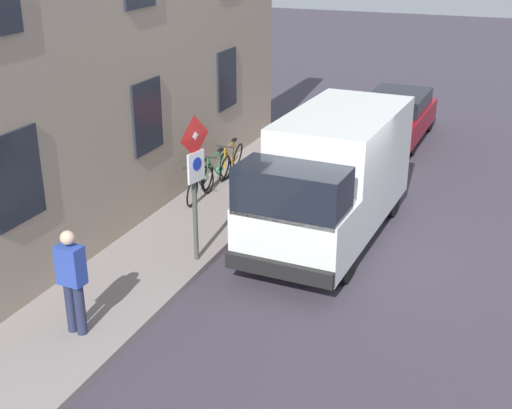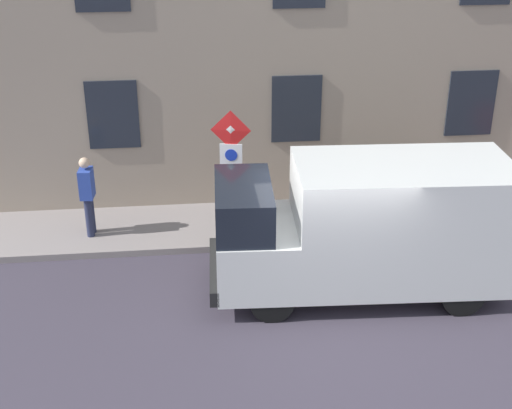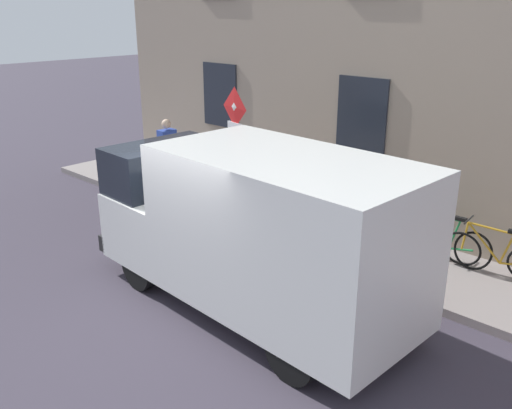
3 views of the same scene
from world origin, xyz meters
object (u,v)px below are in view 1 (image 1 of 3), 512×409
(sign_post_stacked, at_px, (195,169))
(pedestrian, at_px, (72,279))
(bicycle_green, at_px, (216,171))
(parked_hatchback, at_px, (396,115))
(bicycle_black, at_px, (200,183))
(bicycle_orange, at_px, (231,160))
(delivery_van, at_px, (333,175))

(sign_post_stacked, xyz_separation_m, pedestrian, (0.63, 2.93, -0.88))
(bicycle_green, bearing_deg, pedestrian, 5.63)
(sign_post_stacked, xyz_separation_m, parked_hatchback, (-1.76, -9.71, -1.21))
(bicycle_black, bearing_deg, sign_post_stacked, 19.32)
(sign_post_stacked, xyz_separation_m, bicycle_black, (1.36, -2.84, -1.43))
(sign_post_stacked, distance_m, pedestrian, 3.12)
(sign_post_stacked, distance_m, bicycle_green, 4.21)
(parked_hatchback, relative_size, bicycle_orange, 2.35)
(bicycle_green, bearing_deg, bicycle_orange, 179.30)
(sign_post_stacked, relative_size, pedestrian, 1.56)
(delivery_van, xyz_separation_m, bicycle_orange, (3.27, -2.31, -0.82))
(sign_post_stacked, height_order, bicycle_orange, sign_post_stacked)
(delivery_van, xyz_separation_m, pedestrian, (2.54, 5.21, -0.26))
(delivery_van, height_order, bicycle_green, delivery_van)
(bicycle_orange, bearing_deg, bicycle_black, -5.63)
(parked_hatchback, distance_m, bicycle_orange, 6.00)
(bicycle_orange, distance_m, bicycle_black, 1.75)
(bicycle_orange, bearing_deg, pedestrian, -0.08)
(bicycle_black, relative_size, pedestrian, 1.00)
(sign_post_stacked, distance_m, bicycle_orange, 5.00)
(bicycle_black, bearing_deg, delivery_van, 74.06)
(delivery_van, relative_size, bicycle_orange, 3.15)
(bicycle_orange, height_order, bicycle_green, same)
(delivery_van, height_order, bicycle_black, delivery_van)
(bicycle_orange, relative_size, pedestrian, 1.00)
(parked_hatchback, bearing_deg, delivery_van, 2.47)
(delivery_van, bearing_deg, bicycle_orange, -122.57)
(bicycle_black, bearing_deg, bicycle_green, 173.84)
(bicycle_black, xyz_separation_m, pedestrian, (-0.73, 5.77, 0.56))
(bicycle_orange, distance_m, pedestrian, 7.58)
(delivery_van, relative_size, pedestrian, 3.15)
(parked_hatchback, xyz_separation_m, bicycle_green, (3.12, 5.99, -0.22))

